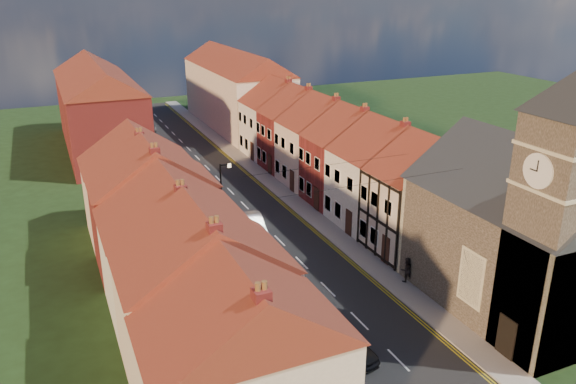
{
  "coord_description": "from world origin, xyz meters",
  "views": [
    {
      "loc": [
        -15.24,
        -18.14,
        18.62
      ],
      "look_at": [
        1.15,
        19.02,
        3.5
      ],
      "focal_mm": 35.0,
      "sensor_mm": 36.0,
      "label": 1
    }
  ],
  "objects_px": {
    "lamppost": "(223,197)",
    "car_distant": "(145,127)",
    "car_mid": "(252,225)",
    "pedestrian_right": "(406,270)",
    "church": "(529,220)",
    "car_far": "(185,174)",
    "car_near": "(346,343)"
  },
  "relations": [
    {
      "from": "car_near",
      "to": "car_distant",
      "type": "distance_m",
      "value": 53.28
    },
    {
      "from": "car_near",
      "to": "car_mid",
      "type": "xyz_separation_m",
      "value": [
        0.78,
        16.38,
        0.03
      ]
    },
    {
      "from": "car_near",
      "to": "car_distant",
      "type": "xyz_separation_m",
      "value": [
        -0.92,
        53.27,
        -0.13
      ]
    },
    {
      "from": "church",
      "to": "car_distant",
      "type": "xyz_separation_m",
      "value": [
        -12.56,
        53.54,
        -5.28
      ]
    },
    {
      "from": "car_distant",
      "to": "lamppost",
      "type": "bearing_deg",
      "value": -103.16
    },
    {
      "from": "car_distant",
      "to": "car_far",
      "type": "bearing_deg",
      "value": -102.21
    },
    {
      "from": "lamppost",
      "to": "car_far",
      "type": "bearing_deg",
      "value": 87.65
    },
    {
      "from": "car_distant",
      "to": "car_near",
      "type": "bearing_deg",
      "value": -101.22
    },
    {
      "from": "car_mid",
      "to": "pedestrian_right",
      "type": "relative_size",
      "value": 2.7
    },
    {
      "from": "church",
      "to": "lamppost",
      "type": "relative_size",
      "value": 2.53
    },
    {
      "from": "car_mid",
      "to": "car_distant",
      "type": "xyz_separation_m",
      "value": [
        -1.7,
        36.89,
        -0.16
      ]
    },
    {
      "from": "church",
      "to": "car_distant",
      "type": "relative_size",
      "value": 3.52
    },
    {
      "from": "car_mid",
      "to": "car_far",
      "type": "relative_size",
      "value": 1.07
    },
    {
      "from": "car_mid",
      "to": "car_near",
      "type": "bearing_deg",
      "value": -85.55
    },
    {
      "from": "car_distant",
      "to": "church",
      "type": "bearing_deg",
      "value": -89.01
    },
    {
      "from": "car_mid",
      "to": "car_far",
      "type": "distance_m",
      "value": 15.04
    },
    {
      "from": "church",
      "to": "car_near",
      "type": "bearing_deg",
      "value": 178.66
    },
    {
      "from": "car_mid",
      "to": "pedestrian_right",
      "type": "bearing_deg",
      "value": -52.53
    },
    {
      "from": "car_near",
      "to": "car_mid",
      "type": "relative_size",
      "value": 0.93
    },
    {
      "from": "car_mid",
      "to": "car_distant",
      "type": "distance_m",
      "value": 36.93
    },
    {
      "from": "lamppost",
      "to": "car_distant",
      "type": "relative_size",
      "value": 1.39
    },
    {
      "from": "car_mid",
      "to": "car_distant",
      "type": "bearing_deg",
      "value": 99.8
    },
    {
      "from": "church",
      "to": "pedestrian_right",
      "type": "height_order",
      "value": "church"
    },
    {
      "from": "church",
      "to": "car_mid",
      "type": "bearing_deg",
      "value": 123.1
    },
    {
      "from": "car_mid",
      "to": "car_distant",
      "type": "height_order",
      "value": "car_mid"
    },
    {
      "from": "lamppost",
      "to": "car_distant",
      "type": "xyz_separation_m",
      "value": [
        0.61,
        36.87,
        -2.94
      ]
    },
    {
      "from": "car_mid",
      "to": "pedestrian_right",
      "type": "xyz_separation_m",
      "value": [
        6.6,
        -11.29,
        0.21
      ]
    },
    {
      "from": "pedestrian_right",
      "to": "car_far",
      "type": "bearing_deg",
      "value": -66.97
    },
    {
      "from": "car_far",
      "to": "car_distant",
      "type": "height_order",
      "value": "car_far"
    },
    {
      "from": "car_mid",
      "to": "church",
      "type": "bearing_deg",
      "value": -49.74
    },
    {
      "from": "lamppost",
      "to": "car_distant",
      "type": "bearing_deg",
      "value": 89.05
    },
    {
      "from": "church",
      "to": "pedestrian_right",
      "type": "xyz_separation_m",
      "value": [
        -4.26,
        5.36,
        -4.9
      ]
    }
  ]
}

